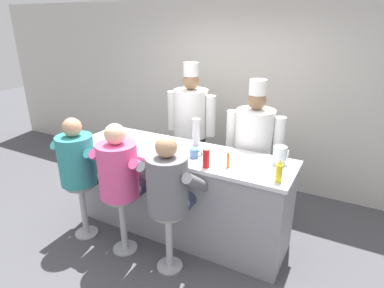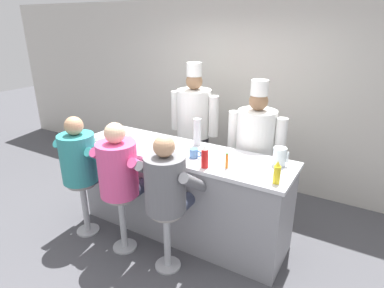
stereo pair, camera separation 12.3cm
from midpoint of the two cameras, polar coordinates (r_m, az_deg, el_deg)
name	(u,v)px [view 1 (the left image)]	position (r m, az deg, el deg)	size (l,w,h in m)	color
ground_plane	(166,246)	(3.83, -5.56, -17.64)	(20.00, 20.00, 0.00)	#4C4C51
wall_back	(237,95)	(4.91, 7.22, 8.68)	(10.00, 0.06, 2.70)	beige
diner_counter	(181,192)	(3.78, -2.83, -8.52)	(2.50, 0.71, 1.04)	gray
ketchup_bottle_red	(206,156)	(3.11, 1.39, -2.24)	(0.07, 0.07, 0.24)	red
mustard_bottle_yellow	(279,172)	(2.93, 14.04, -4.78)	(0.06, 0.06, 0.21)	yellow
hot_sauce_bottle_orange	(228,160)	(3.13, 5.31, -2.93)	(0.03, 0.03, 0.16)	orange
water_pitcher_clear	(280,155)	(3.30, 14.31, -1.92)	(0.15, 0.13, 0.18)	silver
breakfast_plate	(162,154)	(3.44, -6.45, -1.81)	(0.27, 0.27, 0.05)	white
cereal_bowl	(94,139)	(4.02, -17.87, 0.88)	(0.14, 0.14, 0.05)	white
coffee_mug_blue	(194,153)	(3.35, -0.61, -1.65)	(0.14, 0.09, 0.10)	#4C7AB2
coffee_mug_white	(127,134)	(4.04, -12.40, 1.78)	(0.14, 0.09, 0.09)	white
cup_stack_steel	(196,132)	(3.66, -0.20, 2.15)	(0.09, 0.09, 0.32)	#B7BABF
diner_seated_teal	(79,163)	(3.79, -20.26, -3.15)	(0.60, 0.59, 1.44)	#B2B5BA
diner_seated_pink	(121,173)	(3.39, -13.56, -5.03)	(0.62, 0.61, 1.47)	#B2B5BA
diner_seated_grey	(169,187)	(3.07, -5.20, -7.64)	(0.60, 0.59, 1.44)	#B2B5BA
cook_in_whites_near	(191,124)	(4.50, -0.95, 3.54)	(0.73, 0.47, 1.88)	#232328
cook_in_whites_far	(253,148)	(3.86, 9.98, -0.66)	(0.70, 0.45, 1.79)	#232328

